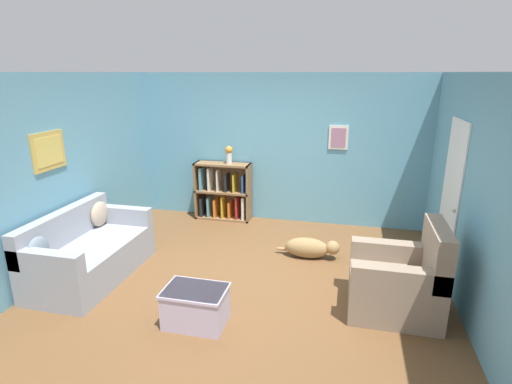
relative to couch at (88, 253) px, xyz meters
name	(u,v)px	position (x,y,z in m)	size (l,w,h in m)	color
ground_plane	(249,276)	(2.05, 0.47, -0.33)	(14.00, 14.00, 0.00)	brown
wall_back	(280,149)	(2.05, 2.72, 0.97)	(5.60, 0.13, 2.60)	#609EB7
wall_left	(69,170)	(-0.50, 0.47, 0.97)	(0.13, 5.00, 2.60)	#609EB7
wall_right	(473,196)	(4.60, 0.49, 0.96)	(0.16, 5.00, 2.60)	#609EB7
couch	(88,253)	(0.00, 0.00, 0.00)	(0.89, 1.72, 0.89)	#9399A3
bookshelf	(223,193)	(1.05, 2.51, 0.16)	(1.01, 0.32, 1.04)	olive
recliner_chair	(400,282)	(3.89, 0.07, 0.04)	(0.97, 0.84, 1.05)	gray
coffee_table	(196,305)	(1.76, -0.67, -0.11)	(0.66, 0.46, 0.41)	#BCB2D1
dog	(310,248)	(2.78, 1.21, -0.17)	(0.94, 0.27, 0.30)	#9E7A4C
vase	(229,154)	(1.18, 2.49, 0.89)	(0.13, 0.13, 0.31)	silver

